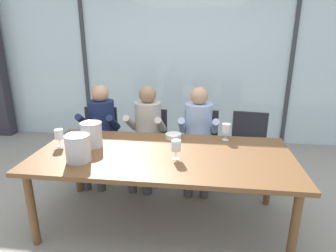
# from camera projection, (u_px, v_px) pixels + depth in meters

# --- Properties ---
(ground) EXTENTS (14.00, 14.00, 0.00)m
(ground) POSITION_uv_depth(u_px,v_px,m) (174.00, 174.00, 3.75)
(ground) COLOR #9E9384
(window_glass_panel) EXTENTS (7.55, 0.03, 2.60)m
(window_glass_panel) POSITION_uv_depth(u_px,v_px,m) (184.00, 65.00, 4.68)
(window_glass_panel) COLOR silver
(window_glass_panel) RESTS_ON ground
(window_mullion_left) EXTENTS (0.06, 0.06, 2.60)m
(window_mullion_left) POSITION_uv_depth(u_px,v_px,m) (85.00, 64.00, 4.86)
(window_mullion_left) COLOR #38383D
(window_mullion_left) RESTS_ON ground
(window_mullion_right) EXTENTS (0.06, 0.06, 2.60)m
(window_mullion_right) POSITION_uv_depth(u_px,v_px,m) (291.00, 66.00, 4.45)
(window_mullion_right) COLOR #38383D
(window_mullion_right) RESTS_ON ground
(hillside_vineyard) EXTENTS (13.55, 2.40, 1.85)m
(hillside_vineyard) POSITION_uv_depth(u_px,v_px,m) (192.00, 67.00, 7.83)
(hillside_vineyard) COLOR #386633
(hillside_vineyard) RESTS_ON ground
(dining_table) EXTENTS (2.35, 1.09, 0.74)m
(dining_table) POSITION_uv_depth(u_px,v_px,m) (163.00, 159.00, 2.60)
(dining_table) COLOR brown
(dining_table) RESTS_ON ground
(chair_near_curtain) EXTENTS (0.47, 0.47, 0.88)m
(chair_near_curtain) POSITION_uv_depth(u_px,v_px,m) (100.00, 137.00, 3.67)
(chair_near_curtain) COLOR #232328
(chair_near_curtain) RESTS_ON ground
(chair_left_of_center) EXTENTS (0.49, 0.49, 0.88)m
(chair_left_of_center) POSITION_uv_depth(u_px,v_px,m) (149.00, 139.00, 3.59)
(chair_left_of_center) COLOR #232328
(chair_left_of_center) RESTS_ON ground
(chair_center) EXTENTS (0.46, 0.46, 0.88)m
(chair_center) POSITION_uv_depth(u_px,v_px,m) (201.00, 141.00, 3.51)
(chair_center) COLOR #232328
(chair_center) RESTS_ON ground
(chair_right_of_center) EXTENTS (0.49, 0.49, 0.88)m
(chair_right_of_center) POSITION_uv_depth(u_px,v_px,m) (248.00, 143.00, 3.44)
(chair_right_of_center) COLOR #232328
(chair_right_of_center) RESTS_ON ground
(person_navy_polo) EXTENTS (0.46, 0.61, 1.20)m
(person_navy_polo) POSITION_uv_depth(u_px,v_px,m) (100.00, 127.00, 3.49)
(person_navy_polo) COLOR #192347
(person_navy_polo) RESTS_ON ground
(person_beige_jumper) EXTENTS (0.49, 0.63, 1.20)m
(person_beige_jumper) POSITION_uv_depth(u_px,v_px,m) (147.00, 129.00, 3.42)
(person_beige_jumper) COLOR #B7AD9E
(person_beige_jumper) RESTS_ON ground
(person_pale_blue_shirt) EXTENTS (0.47, 0.61, 1.20)m
(person_pale_blue_shirt) POSITION_uv_depth(u_px,v_px,m) (198.00, 131.00, 3.34)
(person_pale_blue_shirt) COLOR #9EB2D1
(person_pale_blue_shirt) RESTS_ON ground
(ice_bucket_primary) EXTENTS (0.22, 0.22, 0.24)m
(ice_bucket_primary) POSITION_uv_depth(u_px,v_px,m) (78.00, 148.00, 2.39)
(ice_bucket_primary) COLOR #B7B7BC
(ice_bucket_primary) RESTS_ON dining_table
(ice_bucket_secondary) EXTENTS (0.21, 0.21, 0.24)m
(ice_bucket_secondary) POSITION_uv_depth(u_px,v_px,m) (92.00, 134.00, 2.70)
(ice_bucket_secondary) COLOR #B7B7BC
(ice_bucket_secondary) RESTS_ON dining_table
(tasting_bowl) EXTENTS (0.17, 0.17, 0.05)m
(tasting_bowl) POSITION_uv_depth(u_px,v_px,m) (173.00, 136.00, 2.95)
(tasting_bowl) COLOR silver
(tasting_bowl) RESTS_ON dining_table
(wine_glass_by_left_taster) EXTENTS (0.08, 0.08, 0.17)m
(wine_glass_by_left_taster) POSITION_uv_depth(u_px,v_px,m) (226.00, 129.00, 2.88)
(wine_glass_by_left_taster) COLOR silver
(wine_glass_by_left_taster) RESTS_ON dining_table
(wine_glass_near_bucket) EXTENTS (0.08, 0.08, 0.17)m
(wine_glass_near_bucket) POSITION_uv_depth(u_px,v_px,m) (176.00, 146.00, 2.43)
(wine_glass_near_bucket) COLOR silver
(wine_glass_near_bucket) RESTS_ON dining_table
(wine_glass_center_pour) EXTENTS (0.08, 0.08, 0.17)m
(wine_glass_center_pour) POSITION_uv_depth(u_px,v_px,m) (59.00, 135.00, 2.71)
(wine_glass_center_pour) COLOR silver
(wine_glass_center_pour) RESTS_ON dining_table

